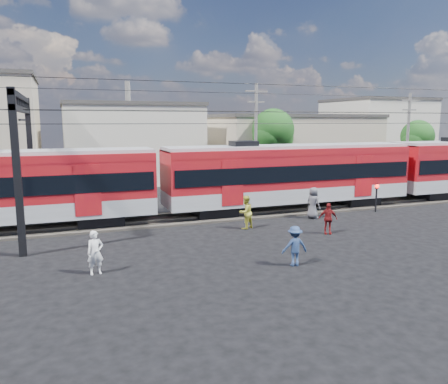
{
  "coord_description": "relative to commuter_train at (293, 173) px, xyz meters",
  "views": [
    {
      "loc": [
        -8.23,
        -16.17,
        5.65
      ],
      "look_at": [
        -0.36,
        5.0,
        1.97
      ],
      "focal_mm": 35.0,
      "sensor_mm": 36.0,
      "label": 1
    }
  ],
  "objects": [
    {
      "name": "car_silver",
      "position": [
        17.2,
        4.04,
        -1.71
      ],
      "size": [
        4.15,
        1.88,
        1.38
      ],
      "primitive_type": "imported",
      "rotation": [
        0.0,
        0.0,
        1.63
      ],
      "color": "silver",
      "rests_on": "ground"
    },
    {
      "name": "commuter_train",
      "position": [
        0.0,
        0.0,
        0.0
      ],
      "size": [
        50.3,
        3.08,
        4.17
      ],
      "color": "black",
      "rests_on": "ground"
    },
    {
      "name": "building_midwest",
      "position": [
        -7.42,
        19.0,
        1.25
      ],
      "size": [
        12.24,
        12.24,
        7.3
      ],
      "color": "beige",
      "rests_on": "ground"
    },
    {
      "name": "tree_near",
      "position": [
        3.77,
        10.09,
        2.26
      ],
      "size": [
        3.82,
        3.64,
        6.72
      ],
      "color": "#382619",
      "rests_on": "ground"
    },
    {
      "name": "rail_near",
      "position": [
        -5.42,
        -0.75,
        -2.22
      ],
      "size": [
        70.0,
        0.12,
        0.12
      ],
      "primitive_type": "cube",
      "color": "#59544C",
      "rests_on": "track_bed"
    },
    {
      "name": "utility_pole_east",
      "position": [
        14.58,
        6.0,
        1.88
      ],
      "size": [
        1.8,
        0.24,
        8.0
      ],
      "color": "slate",
      "rests_on": "ground"
    },
    {
      "name": "utility_pole_mid",
      "position": [
        0.58,
        7.0,
        2.13
      ],
      "size": [
        1.8,
        0.24,
        8.5
      ],
      "color": "slate",
      "rests_on": "ground"
    },
    {
      "name": "pedestrian_e",
      "position": [
        -0.03,
        -2.5,
        -1.48
      ],
      "size": [
        0.87,
        1.05,
        1.84
      ],
      "primitive_type": "imported",
      "rotation": [
        0.0,
        0.0,
        1.94
      ],
      "color": "#545358",
      "rests_on": "ground"
    },
    {
      "name": "catenary",
      "position": [
        -14.07,
        -0.0,
        2.73
      ],
      "size": [
        70.0,
        9.3,
        7.52
      ],
      "color": "black",
      "rests_on": "ground"
    },
    {
      "name": "pedestrian_d",
      "position": [
        -1.25,
        -5.86,
        -1.61
      ],
      "size": [
        1.01,
        0.7,
        1.59
      ],
      "primitive_type": "imported",
      "rotation": [
        0.0,
        0.0,
        -0.38
      ],
      "color": "maroon",
      "rests_on": "ground"
    },
    {
      "name": "pedestrian_b",
      "position": [
        -4.71,
        -3.42,
        -1.51
      ],
      "size": [
        1.06,
        0.96,
        1.78
      ],
      "primitive_type": "imported",
      "rotation": [
        0.0,
        0.0,
        3.54
      ],
      "color": "gold",
      "rests_on": "ground"
    },
    {
      "name": "pedestrian_c",
      "position": [
        -5.26,
        -9.6,
        -1.6
      ],
      "size": [
        1.09,
        0.7,
        1.6
      ],
      "primitive_type": "imported",
      "rotation": [
        0.0,
        0.0,
        3.04
      ],
      "color": "navy",
      "rests_on": "ground"
    },
    {
      "name": "building_mideast",
      "position": [
        8.58,
        16.0,
        0.75
      ],
      "size": [
        16.32,
        10.2,
        6.3
      ],
      "color": "#BEAD91",
      "rests_on": "ground"
    },
    {
      "name": "building_east",
      "position": [
        22.58,
        20.0,
        1.75
      ],
      "size": [
        10.2,
        10.2,
        8.3
      ],
      "color": "beige",
      "rests_on": "ground"
    },
    {
      "name": "rail_far",
      "position": [
        -5.42,
        0.75,
        -2.22
      ],
      "size": [
        70.0,
        0.12,
        0.12
      ],
      "primitive_type": "cube",
      "color": "#59544C",
      "rests_on": "track_bed"
    },
    {
      "name": "tree_far",
      "position": [
        18.77,
        9.09,
        1.59
      ],
      "size": [
        3.36,
        3.12,
        5.76
      ],
      "color": "#382619",
      "rests_on": "ground"
    },
    {
      "name": "crossing_signal",
      "position": [
        4.67,
        -2.29,
        -1.15
      ],
      "size": [
        0.26,
        0.26,
        1.8
      ],
      "color": "black",
      "rests_on": "ground"
    },
    {
      "name": "track_bed",
      "position": [
        -5.42,
        0.0,
        -2.34
      ],
      "size": [
        70.0,
        3.4,
        0.12
      ],
      "primitive_type": "cube",
      "color": "#2D2823",
      "rests_on": "ground"
    },
    {
      "name": "pedestrian_a",
      "position": [
        -12.69,
        -7.87,
        -1.58
      ],
      "size": [
        0.66,
        0.5,
        1.65
      ],
      "primitive_type": "imported",
      "rotation": [
        0.0,
        0.0,
        0.18
      ],
      "color": "white",
      "rests_on": "ground"
    },
    {
      "name": "ground",
      "position": [
        -5.42,
        -8.0,
        -2.4
      ],
      "size": [
        120.0,
        120.0,
        0.0
      ],
      "primitive_type": "plane",
      "color": "black",
      "rests_on": "ground"
    }
  ]
}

